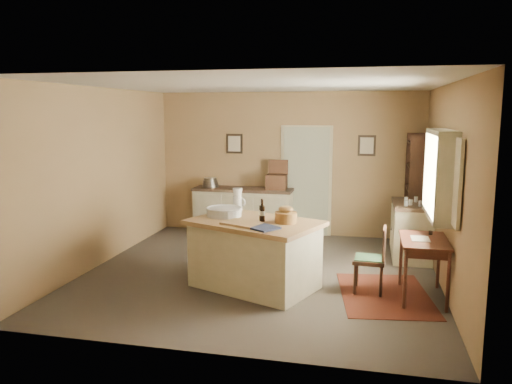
% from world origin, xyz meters
% --- Properties ---
extents(ground, '(5.00, 5.00, 0.00)m').
position_xyz_m(ground, '(0.00, 0.00, 0.00)').
color(ground, '#4C433A').
rests_on(ground, ground).
extents(wall_back, '(5.00, 0.10, 2.70)m').
position_xyz_m(wall_back, '(0.00, 2.50, 1.35)').
color(wall_back, '#9B7B53').
rests_on(wall_back, ground).
extents(wall_front, '(5.00, 0.10, 2.70)m').
position_xyz_m(wall_front, '(0.00, -2.50, 1.35)').
color(wall_front, '#9B7B53').
rests_on(wall_front, ground).
extents(wall_left, '(0.10, 5.00, 2.70)m').
position_xyz_m(wall_left, '(-2.50, 0.00, 1.35)').
color(wall_left, '#9B7B53').
rests_on(wall_left, ground).
extents(wall_right, '(0.10, 5.00, 2.70)m').
position_xyz_m(wall_right, '(2.50, 0.00, 1.35)').
color(wall_right, '#9B7B53').
rests_on(wall_right, ground).
extents(ceiling, '(5.00, 5.00, 0.00)m').
position_xyz_m(ceiling, '(0.00, 0.00, 2.70)').
color(ceiling, silver).
rests_on(ceiling, wall_back).
extents(door, '(0.97, 0.06, 2.11)m').
position_xyz_m(door, '(0.35, 2.47, 1.05)').
color(door, '#B0B598').
rests_on(door, ground).
extents(framed_prints, '(2.82, 0.02, 0.38)m').
position_xyz_m(framed_prints, '(0.20, 2.48, 1.72)').
color(framed_prints, black).
rests_on(framed_prints, ground).
extents(window, '(0.25, 1.99, 1.12)m').
position_xyz_m(window, '(2.42, -0.20, 1.55)').
color(window, beige).
rests_on(window, ground).
extents(work_island, '(1.93, 1.61, 1.20)m').
position_xyz_m(work_island, '(0.04, -0.57, 0.48)').
color(work_island, beige).
rests_on(work_island, ground).
extents(sideboard, '(1.89, 0.54, 1.18)m').
position_xyz_m(sideboard, '(-0.80, 2.20, 0.48)').
color(sideboard, beige).
rests_on(sideboard, ground).
extents(rug, '(1.32, 1.74, 0.01)m').
position_xyz_m(rug, '(1.75, -0.50, 0.00)').
color(rug, '#511910').
rests_on(rug, ground).
extents(writing_desk, '(0.56, 0.92, 0.82)m').
position_xyz_m(writing_desk, '(2.20, -0.50, 0.67)').
color(writing_desk, '#3D1C13').
rests_on(writing_desk, ground).
extents(desk_chair, '(0.42, 0.42, 0.85)m').
position_xyz_m(desk_chair, '(1.54, -0.43, 0.43)').
color(desk_chair, '#311E15').
rests_on(desk_chair, ground).
extents(right_cabinet, '(0.61, 1.09, 0.99)m').
position_xyz_m(right_cabinet, '(2.20, 1.31, 0.46)').
color(right_cabinet, beige).
rests_on(right_cabinet, ground).
extents(shelving_unit, '(0.33, 0.88, 1.96)m').
position_xyz_m(shelving_unit, '(2.35, 2.00, 0.98)').
color(shelving_unit, '#311E15').
rests_on(shelving_unit, ground).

